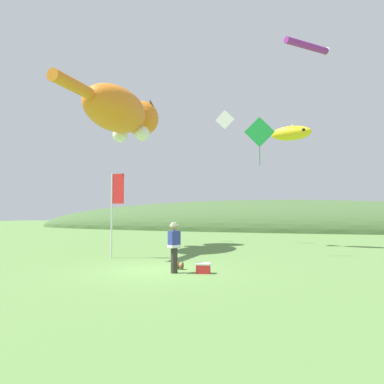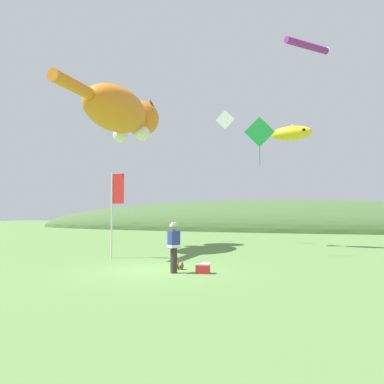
{
  "view_description": "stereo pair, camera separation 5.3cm",
  "coord_description": "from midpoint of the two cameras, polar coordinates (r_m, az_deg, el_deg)",
  "views": [
    {
      "loc": [
        5.46,
        -12.7,
        2.18
      ],
      "look_at": [
        0.0,
        4.0,
        3.08
      ],
      "focal_mm": 35.0,
      "sensor_mm": 36.0,
      "label": 1
    },
    {
      "loc": [
        5.51,
        -12.68,
        2.18
      ],
      "look_at": [
        0.0,
        4.0,
        3.08
      ],
      "focal_mm": 35.0,
      "sensor_mm": 36.0,
      "label": 2
    }
  ],
  "objects": [
    {
      "name": "distant_hill_ridge",
      "position": [
        45.47,
        11.38,
        -5.62
      ],
      "size": [
        63.05,
        14.75,
        7.06
      ],
      "color": "#426033",
      "rests_on": "ground"
    },
    {
      "name": "ground_plane",
      "position": [
        13.99,
        -5.14,
        -11.88
      ],
      "size": [
        120.0,
        120.0,
        0.0
      ],
      "primitive_type": "plane",
      "color": "#5B8442"
    },
    {
      "name": "kite_diamond_green",
      "position": [
        18.93,
        10.35,
        8.96
      ],
      "size": [
        1.47,
        0.39,
        2.41
      ],
      "color": "green"
    },
    {
      "name": "festival_banner_pole",
      "position": [
        17.89,
        -11.59,
        -1.5
      ],
      "size": [
        0.66,
        0.08,
        3.98
      ],
      "color": "silver",
      "rests_on": "ground"
    },
    {
      "name": "kite_giant_cat",
      "position": [
        22.97,
        -10.53,
        11.79
      ],
      "size": [
        2.82,
        9.86,
        2.99
      ],
      "color": "orange"
    },
    {
      "name": "kite_spool",
      "position": [
        14.27,
        -1.69,
        -11.18
      ],
      "size": [
        0.17,
        0.27,
        0.27
      ],
      "color": "olive",
      "rests_on": "ground"
    },
    {
      "name": "picnic_cooler",
      "position": [
        13.39,
        1.79,
        -11.52
      ],
      "size": [
        0.54,
        0.4,
        0.36
      ],
      "color": "red",
      "rests_on": "ground"
    },
    {
      "name": "kite_fish_windsock",
      "position": [
        23.99,
        14.08,
        8.62
      ],
      "size": [
        3.39,
        1.41,
        1.01
      ],
      "color": "yellow"
    },
    {
      "name": "festival_attendant",
      "position": [
        13.36,
        -2.67,
        -8.2
      ],
      "size": [
        0.42,
        0.49,
        1.77
      ],
      "color": "#332D28",
      "rests_on": "ground"
    },
    {
      "name": "kite_tube_streamer",
      "position": [
        22.22,
        17.31,
        20.5
      ],
      "size": [
        2.32,
        2.42,
        0.44
      ],
      "color": "#8C268C"
    },
    {
      "name": "kite_diamond_orange",
      "position": [
        28.16,
        -7.55,
        12.36
      ],
      "size": [
        0.87,
        0.19,
        1.79
      ],
      "color": "orange"
    },
    {
      "name": "kite_diamond_white",
      "position": [
        26.29,
        5.13,
        10.9
      ],
      "size": [
        1.34,
        0.07,
        2.24
      ],
      "color": "white"
    }
  ]
}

